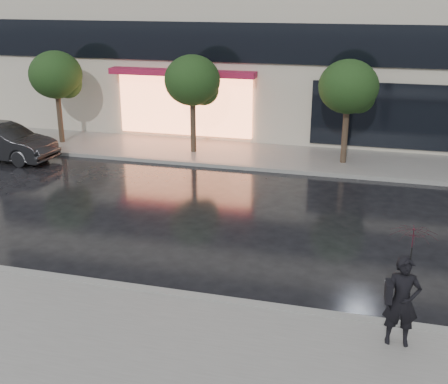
% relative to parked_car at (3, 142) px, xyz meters
% --- Properties ---
extents(ground, '(120.00, 120.00, 0.00)m').
position_rel_parked_car_xyz_m(ground, '(9.95, -7.30, -0.71)').
color(ground, black).
rests_on(ground, ground).
extents(sidewalk_near, '(60.00, 4.50, 0.12)m').
position_rel_parked_car_xyz_m(sidewalk_near, '(9.95, -10.55, -0.65)').
color(sidewalk_near, slate).
rests_on(sidewalk_near, ground).
extents(sidewalk_far, '(60.00, 3.50, 0.12)m').
position_rel_parked_car_xyz_m(sidewalk_far, '(9.95, 2.95, -0.65)').
color(sidewalk_far, slate).
rests_on(sidewalk_far, ground).
extents(curb_near, '(60.00, 0.25, 0.14)m').
position_rel_parked_car_xyz_m(curb_near, '(9.95, -8.30, -0.64)').
color(curb_near, gray).
rests_on(curb_near, ground).
extents(curb_far, '(60.00, 0.25, 0.14)m').
position_rel_parked_car_xyz_m(curb_far, '(9.95, 1.20, -0.64)').
color(curb_far, gray).
rests_on(curb_far, ground).
extents(tree_far_west, '(2.20, 2.20, 3.99)m').
position_rel_parked_car_xyz_m(tree_far_west, '(1.01, 2.73, 2.22)').
color(tree_far_west, '#33261C').
rests_on(tree_far_west, ground).
extents(tree_mid_west, '(2.20, 2.20, 3.99)m').
position_rel_parked_car_xyz_m(tree_mid_west, '(7.01, 2.73, 2.22)').
color(tree_mid_west, '#33261C').
rests_on(tree_mid_west, ground).
extents(tree_mid_east, '(2.20, 2.20, 3.99)m').
position_rel_parked_car_xyz_m(tree_mid_east, '(13.01, 2.73, 2.22)').
color(tree_mid_east, '#33261C').
rests_on(tree_mid_east, ground).
extents(parked_car, '(4.40, 1.85, 1.41)m').
position_rel_parked_car_xyz_m(parked_car, '(0.00, 0.00, 0.00)').
color(parked_car, black).
rests_on(parked_car, ground).
extents(pedestrian_with_umbrella, '(0.89, 0.90, 2.34)m').
position_rel_parked_car_xyz_m(pedestrian_with_umbrella, '(14.72, -8.95, 0.86)').
color(pedestrian_with_umbrella, black).
rests_on(pedestrian_with_umbrella, sidewalk_near).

